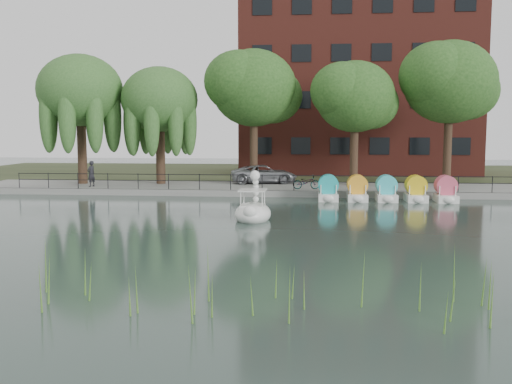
# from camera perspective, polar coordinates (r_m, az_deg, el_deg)

# --- Properties ---
(ground_plane) EXTENTS (120.00, 120.00, 0.00)m
(ground_plane) POSITION_cam_1_polar(r_m,az_deg,el_deg) (22.88, -2.21, -4.32)
(ground_plane) COLOR #3B4E47
(promenade) EXTENTS (40.00, 6.00, 0.40)m
(promenade) POSITION_cam_1_polar(r_m,az_deg,el_deg) (38.61, 0.96, 0.32)
(promenade) COLOR gray
(promenade) RESTS_ON ground_plane
(kerb) EXTENTS (40.00, 0.25, 0.40)m
(kerb) POSITION_cam_1_polar(r_m,az_deg,el_deg) (35.69, 0.59, -0.17)
(kerb) COLOR gray
(kerb) RESTS_ON ground_plane
(land_strip) EXTENTS (60.00, 22.00, 0.36)m
(land_strip) POSITION_cam_1_polar(r_m,az_deg,el_deg) (52.53, 2.16, 1.88)
(land_strip) COLOR #47512D
(land_strip) RESTS_ON ground_plane
(railing) EXTENTS (32.00, 0.05, 1.00)m
(railing) POSITION_cam_1_polar(r_m,az_deg,el_deg) (35.79, 0.62, 1.37)
(railing) COLOR black
(railing) RESTS_ON promenade
(apartment_building) EXTENTS (20.00, 10.07, 18.00)m
(apartment_building) POSITION_cam_1_polar(r_m,az_deg,el_deg) (52.66, 10.00, 11.80)
(apartment_building) COLOR #4C1E16
(apartment_building) RESTS_ON land_strip
(willow_left) EXTENTS (5.88, 5.88, 9.01)m
(willow_left) POSITION_cam_1_polar(r_m,az_deg,el_deg) (42.05, -17.18, 9.64)
(willow_left) COLOR #473323
(willow_left) RESTS_ON promenade
(willow_mid) EXTENTS (5.32, 5.32, 8.15)m
(willow_mid) POSITION_cam_1_polar(r_m,az_deg,el_deg) (40.72, -9.62, 9.06)
(willow_mid) COLOR #473323
(willow_mid) RESTS_ON promenade
(broadleaf_center) EXTENTS (6.00, 6.00, 9.25)m
(broadleaf_center) POSITION_cam_1_polar(r_m,az_deg,el_deg) (40.59, -0.23, 10.31)
(broadleaf_center) COLOR #473323
(broadleaf_center) RESTS_ON promenade
(broadleaf_right) EXTENTS (5.40, 5.40, 8.32)m
(broadleaf_right) POSITION_cam_1_polar(r_m,az_deg,el_deg) (39.96, 9.88, 9.31)
(broadleaf_right) COLOR #473323
(broadleaf_right) RESTS_ON promenade
(broadleaf_far) EXTENTS (6.30, 6.30, 9.71)m
(broadleaf_far) POSITION_cam_1_polar(r_m,az_deg,el_deg) (41.99, 18.82, 10.31)
(broadleaf_far) COLOR #473323
(broadleaf_far) RESTS_ON promenade
(minivan) EXTENTS (3.40, 5.72, 1.49)m
(minivan) POSITION_cam_1_polar(r_m,az_deg,el_deg) (40.44, 0.81, 1.94)
(minivan) COLOR gray
(minivan) RESTS_ON promenade
(bicycle) EXTENTS (0.82, 1.78, 1.00)m
(bicycle) POSITION_cam_1_polar(r_m,az_deg,el_deg) (36.62, 5.05, 1.07)
(bicycle) COLOR gray
(bicycle) RESTS_ON promenade
(pedestrian) EXTENTS (0.72, 0.84, 1.98)m
(pedestrian) POSITION_cam_1_polar(r_m,az_deg,el_deg) (39.59, -16.16, 1.95)
(pedestrian) COLOR black
(pedestrian) RESTS_ON promenade
(swan_boat) EXTENTS (1.72, 2.79, 2.26)m
(swan_boat) POSITION_cam_1_polar(r_m,az_deg,el_deg) (26.58, -0.30, -1.75)
(swan_boat) COLOR white
(swan_boat) RESTS_ON ground_plane
(pedal_boat_row) EXTENTS (7.95, 1.70, 1.40)m
(pedal_boat_row) POSITION_cam_1_polar(r_m,az_deg,el_deg) (34.37, 12.91, 0.11)
(pedal_boat_row) COLOR white
(pedal_boat_row) RESTS_ON ground_plane
(reed_bank) EXTENTS (24.00, 2.40, 1.20)m
(reed_bank) POSITION_cam_1_polar(r_m,az_deg,el_deg) (13.32, 0.89, -9.42)
(reed_bank) COLOR #669938
(reed_bank) RESTS_ON ground_plane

